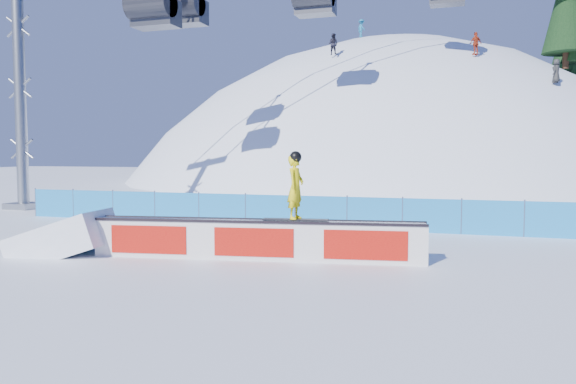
% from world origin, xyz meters
% --- Properties ---
extents(ground, '(160.00, 160.00, 0.00)m').
position_xyz_m(ground, '(0.00, 0.00, 0.00)').
color(ground, white).
rests_on(ground, ground).
extents(snow_hill, '(64.00, 64.00, 64.00)m').
position_xyz_m(snow_hill, '(0.00, 42.00, -18.00)').
color(snow_hill, white).
rests_on(snow_hill, ground).
extents(safety_fence, '(22.05, 0.05, 1.30)m').
position_xyz_m(safety_fence, '(0.00, 4.50, 0.60)').
color(safety_fence, '#197AC3').
rests_on(safety_fence, ground).
extents(rail_box, '(8.79, 1.96, 1.06)m').
position_xyz_m(rail_box, '(1.91, -1.92, 0.52)').
color(rail_box, silver).
rests_on(rail_box, ground).
extents(snow_ramp, '(2.97, 2.11, 1.71)m').
position_xyz_m(snow_ramp, '(-3.52, -2.76, 0.00)').
color(snow_ramp, white).
rests_on(snow_ramp, ground).
extents(snowboarder, '(1.74, 0.64, 1.79)m').
position_xyz_m(snowboarder, '(2.95, -1.75, 1.94)').
color(snowboarder, black).
rests_on(snowboarder, rail_box).
extents(distant_skiers, '(16.75, 10.03, 7.39)m').
position_xyz_m(distant_skiers, '(2.67, 30.80, 11.57)').
color(distant_skiers, black).
rests_on(distant_skiers, ground).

